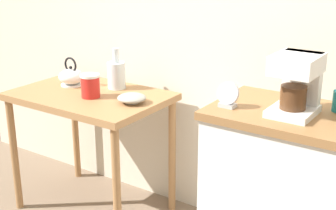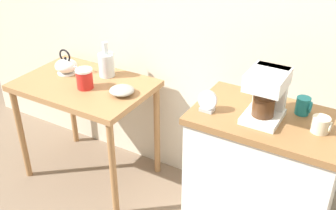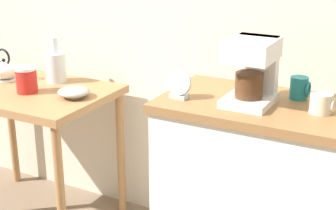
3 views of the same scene
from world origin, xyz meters
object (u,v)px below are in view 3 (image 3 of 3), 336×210
object	(u,v)px
teakettle	(5,70)
table_clock	(179,86)
canister_enamel	(27,80)
mug_small_cream	(322,103)
glass_carafe_vase	(56,66)
mug_dark_teal	(300,88)
coffee_maker	(252,68)
bowl_stoneware	(74,92)

from	to	relation	value
teakettle	table_clock	xyz separation A→B (m)	(1.16, -0.20, 0.13)
canister_enamel	mug_small_cream	bearing A→B (deg)	0.26
teakettle	glass_carafe_vase	bearing A→B (deg)	22.23
teakettle	mug_dark_teal	world-z (taller)	mug_dark_teal
table_clock	coffee_maker	bearing A→B (deg)	17.34
canister_enamel	mug_dark_teal	distance (m)	1.35
mug_dark_teal	mug_small_cream	world-z (taller)	mug_dark_teal
glass_carafe_vase	teakettle	bearing A→B (deg)	-157.77
glass_carafe_vase	coffee_maker	xyz separation A→B (m)	(1.17, -0.22, 0.19)
mug_dark_teal	table_clock	distance (m)	0.49
glass_carafe_vase	mug_dark_teal	world-z (taller)	glass_carafe_vase
canister_enamel	teakettle	bearing A→B (deg)	156.61
table_clock	teakettle	bearing A→B (deg)	170.40
mug_dark_teal	glass_carafe_vase	bearing A→B (deg)	176.29
teakettle	canister_enamel	distance (m)	0.28
coffee_maker	table_clock	distance (m)	0.30
teakettle	coffee_maker	distance (m)	1.46
teakettle	mug_dark_teal	xyz separation A→B (m)	(1.60, 0.02, 0.12)
coffee_maker	table_clock	world-z (taller)	coffee_maker
bowl_stoneware	coffee_maker	world-z (taller)	coffee_maker
mug_small_cream	table_clock	bearing A→B (deg)	-170.61
bowl_stoneware	table_clock	world-z (taller)	table_clock
mug_dark_teal	table_clock	size ratio (longest dim) A/B	0.80
teakettle	mug_dark_teal	size ratio (longest dim) A/B	2.05
glass_carafe_vase	table_clock	bearing A→B (deg)	-18.82
canister_enamel	mug_small_cream	xyz separation A→B (m)	(1.45, 0.01, 0.11)
canister_enamel	coffee_maker	distance (m)	1.20
bowl_stoneware	canister_enamel	size ratio (longest dim) A/B	1.19
canister_enamel	coffee_maker	xyz separation A→B (m)	(1.18, 0.00, 0.21)
glass_carafe_vase	coffee_maker	distance (m)	1.21
teakettle	coffee_maker	bearing A→B (deg)	-4.38
coffee_maker	mug_small_cream	size ratio (longest dim) A/B	2.82
glass_carafe_vase	canister_enamel	size ratio (longest dim) A/B	1.83
coffee_maker	table_clock	size ratio (longest dim) A/B	2.26
bowl_stoneware	teakettle	xyz separation A→B (m)	(-0.52, 0.07, 0.03)
bowl_stoneware	table_clock	xyz separation A→B (m)	(0.64, -0.13, 0.16)
canister_enamel	table_clock	distance (m)	0.91
glass_carafe_vase	mug_small_cream	distance (m)	1.46
glass_carafe_vase	coffee_maker	world-z (taller)	coffee_maker
canister_enamel	coffee_maker	size ratio (longest dim) A/B	0.51
bowl_stoneware	canister_enamel	xyz separation A→B (m)	(-0.26, -0.05, 0.04)
mug_small_cream	teakettle	bearing A→B (deg)	176.48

